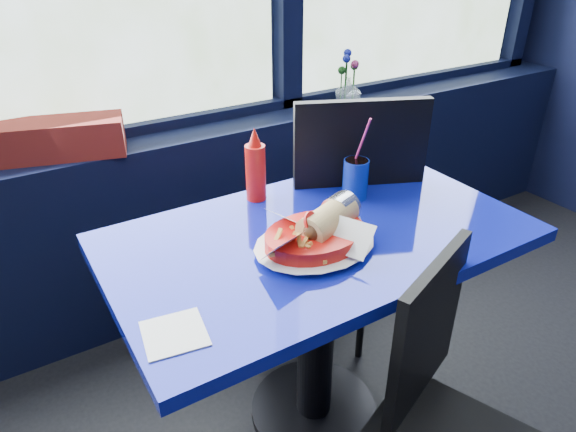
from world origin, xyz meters
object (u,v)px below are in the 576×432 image
Objects in this scene: chair_near_back at (324,212)px; food_basket at (317,235)px; chair_near_front at (437,408)px; near_table at (318,283)px; ketchup_bottle at (256,168)px; soda_cup at (356,178)px; flower_vase at (348,88)px; planter_box at (27,141)px.

food_basket is at bearing 75.50° from chair_near_back.
chair_near_back reaches higher than chair_near_front.
ketchup_bottle is (-0.05, 0.28, 0.29)m from near_table.
soda_cup is (0.22, 0.12, 0.25)m from near_table.
chair_near_back is at bearing 7.01° from ketchup_bottle.
near_table is 5.01× the size of ketchup_bottle.
flower_vase is 0.91× the size of soda_cup.
near_table is 0.49m from chair_near_front.
ketchup_bottle is (0.58, -0.60, -0.01)m from planter_box.
planter_box is 1.35m from flower_vase.
chair_near_back is 1.08m from planter_box.
chair_near_back is 4.35× the size of ketchup_bottle.
planter_box is at bearing 94.28° from chair_near_front.
chair_near_front is 1.56m from planter_box.
chair_near_back is (0.22, 0.80, 0.11)m from chair_near_front.
food_basket is (-0.08, 0.42, 0.31)m from chair_near_front.
chair_near_back reaches higher than soda_cup.
near_table is 0.40m from chair_near_back.
food_basket is (-0.30, -0.38, 0.19)m from chair_near_back.
food_basket is (-0.05, -0.06, 0.22)m from near_table.
soda_cup is at bearing 37.95° from food_basket.
chair_near_back reaches higher than ketchup_bottle.
chair_near_back is 0.29m from soda_cup.
ketchup_bottle reaches higher than chair_near_front.
chair_near_front is 0.85m from ketchup_bottle.
soda_cup is (-0.02, -0.19, 0.22)m from chair_near_back.
soda_cup is at bearing -125.66° from flower_vase.
planter_box is 2.04× the size of food_basket.
chair_near_back is at bearing -133.61° from flower_vase.
planter_box is at bearing 125.51° from near_table.
planter_box is at bearing -9.45° from chair_near_back.
soda_cup is at bearing 50.61° from chair_near_front.
chair_near_back is 0.39m from ketchup_bottle.
planter_box is (-0.87, 0.57, 0.27)m from chair_near_back.
chair_near_back is at bearing 53.39° from chair_near_front.
chair_near_back is 0.52m from food_basket.
flower_vase reaches higher than chair_near_back.
soda_cup reaches higher than chair_near_front.
food_basket reaches higher than near_table.
chair_near_back is at bearing 52.49° from near_table.
flower_vase is (0.72, 0.82, 0.31)m from near_table.
chair_near_front is at bearing 98.31° from chair_near_back.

